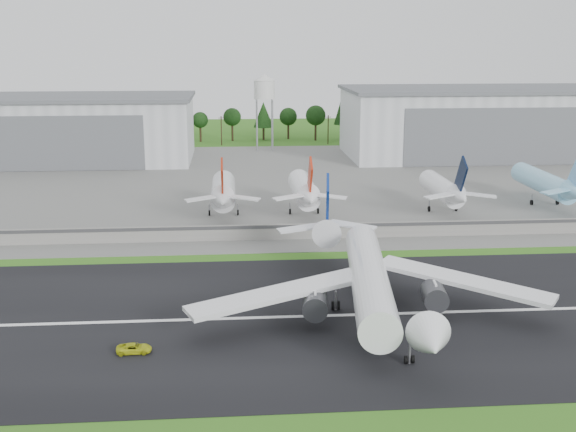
{
  "coord_description": "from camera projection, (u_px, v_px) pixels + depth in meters",
  "views": [
    {
      "loc": [
        -18.18,
        -95.67,
        42.46
      ],
      "look_at": [
        -7.38,
        40.0,
        9.0
      ],
      "focal_mm": 45.0,
      "sensor_mm": 36.0,
      "label": 1
    }
  ],
  "objects": [
    {
      "name": "hangar_west",
      "position": [
        56.0,
        129.0,
        254.86
      ],
      "size": [
        97.0,
        44.0,
        23.2
      ],
      "color": "silver",
      "rests_on": "ground"
    },
    {
      "name": "treeline",
      "position": [
        273.0,
        140.0,
        312.28
      ],
      "size": [
        320.0,
        16.0,
        22.0
      ],
      "primitive_type": null,
      "color": "black",
      "rests_on": "ground"
    },
    {
      "name": "utility_poles",
      "position": [
        275.0,
        145.0,
        297.76
      ],
      "size": [
        230.0,
        3.0,
        12.0
      ],
      "primitive_type": null,
      "color": "black",
      "rests_on": "ground"
    },
    {
      "name": "runway_centerline",
      "position": [
        350.0,
        315.0,
        113.81
      ],
      "size": [
        220.0,
        1.0,
        0.02
      ],
      "primitive_type": "cube",
      "color": "white",
      "rests_on": "runway"
    },
    {
      "name": "ground_vehicle",
      "position": [
        134.0,
        348.0,
        99.93
      ],
      "size": [
        4.94,
        2.46,
        1.35
      ],
      "primitive_type": "imported",
      "rotation": [
        0.0,
        0.0,
        1.62
      ],
      "color": "#B8BF16",
      "rests_on": "runway"
    },
    {
      "name": "apron",
      "position": [
        291.0,
        182.0,
        220.3
      ],
      "size": [
        320.0,
        150.0,
        0.1
      ],
      "primitive_type": "cube",
      "color": "slate",
      "rests_on": "ground"
    },
    {
      "name": "hangar_east",
      "position": [
        483.0,
        122.0,
        266.56
      ],
      "size": [
        102.0,
        47.0,
        25.2
      ],
      "color": "silver",
      "rests_on": "ground"
    },
    {
      "name": "parked_jet_red_b",
      "position": [
        305.0,
        191.0,
        176.76
      ],
      "size": [
        7.36,
        31.29,
        16.76
      ],
      "color": "white",
      "rests_on": "ground"
    },
    {
      "name": "main_airliner",
      "position": [
        370.0,
        287.0,
        112.48
      ],
      "size": [
        56.85,
        59.25,
        18.17
      ],
      "rotation": [
        0.0,
        0.0,
        3.02
      ],
      "color": "white",
      "rests_on": "runway"
    },
    {
      "name": "runway",
      "position": [
        350.0,
        315.0,
        113.82
      ],
      "size": [
        320.0,
        60.0,
        0.1
      ],
      "primitive_type": "cube",
      "color": "black",
      "rests_on": "ground"
    },
    {
      "name": "parked_jet_skyblue",
      "position": [
        549.0,
        184.0,
        186.55
      ],
      "size": [
        7.36,
        37.29,
        16.61
      ],
      "color": "#8BCFF1",
      "rests_on": "ground"
    },
    {
      "name": "water_tower",
      "position": [
        264.0,
        87.0,
        276.99
      ],
      "size": [
        8.4,
        8.4,
        29.4
      ],
      "color": "#99999E",
      "rests_on": "ground"
    },
    {
      "name": "parked_jet_red_a",
      "position": [
        223.0,
        192.0,
        175.22
      ],
      "size": [
        7.36,
        31.29,
        16.76
      ],
      "color": "silver",
      "rests_on": "ground"
    },
    {
      "name": "ground",
      "position": [
        361.0,
        341.0,
        104.15
      ],
      "size": [
        600.0,
        600.0,
        0.0
      ],
      "primitive_type": "plane",
      "color": "#296518",
      "rests_on": "ground"
    },
    {
      "name": "blast_fence",
      "position": [
        316.0,
        231.0,
        156.95
      ],
      "size": [
        240.0,
        0.61,
        3.5
      ],
      "color": "gray",
      "rests_on": "ground"
    },
    {
      "name": "parked_jet_navy",
      "position": [
        445.0,
        190.0,
        179.49
      ],
      "size": [
        7.36,
        31.29,
        16.46
      ],
      "color": "white",
      "rests_on": "ground"
    }
  ]
}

